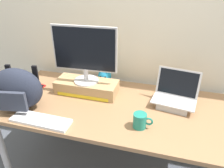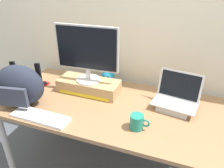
{
  "view_description": "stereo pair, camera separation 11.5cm",
  "coord_description": "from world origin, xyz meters",
  "views": [
    {
      "loc": [
        0.39,
        -1.37,
        1.68
      ],
      "look_at": [
        0.0,
        0.0,
        0.91
      ],
      "focal_mm": 36.32,
      "sensor_mm": 36.0,
      "label": 1
    },
    {
      "loc": [
        0.49,
        -1.34,
        1.68
      ],
      "look_at": [
        0.0,
        0.0,
        0.91
      ],
      "focal_mm": 36.32,
      "sensor_mm": 36.0,
      "label": 2
    }
  ],
  "objects": [
    {
      "name": "back_wall",
      "position": [
        0.0,
        0.5,
        1.3
      ],
      "size": [
        7.0,
        0.1,
        2.6
      ],
      "primitive_type": "cube",
      "color": "silver",
      "rests_on": "ground"
    },
    {
      "name": "desk",
      "position": [
        0.0,
        0.0,
        0.66
      ],
      "size": [
        1.71,
        0.8,
        0.73
      ],
      "color": "#99704C",
      "rests_on": "ground"
    },
    {
      "name": "toner_box_yellow",
      "position": [
        -0.25,
        0.12,
        0.78
      ],
      "size": [
        0.5,
        0.21,
        0.1
      ],
      "color": "tan",
      "rests_on": "desk"
    },
    {
      "name": "desktop_monitor",
      "position": [
        -0.25,
        0.12,
        1.07
      ],
      "size": [
        0.5,
        0.2,
        0.45
      ],
      "rotation": [
        0.0,
        0.0,
        0.06
      ],
      "color": "silver",
      "rests_on": "toner_box_yellow"
    },
    {
      "name": "open_laptop",
      "position": [
        0.45,
        0.13,
        0.78
      ],
      "size": [
        0.34,
        0.26,
        0.26
      ],
      "rotation": [
        0.0,
        0.0,
        -0.15
      ],
      "color": "#ADADB2",
      "rests_on": "desk"
    },
    {
      "name": "external_keyboard",
      "position": [
        -0.41,
        -0.32,
        0.74
      ],
      "size": [
        0.42,
        0.14,
        0.02
      ],
      "rotation": [
        0.0,
        0.0,
        -0.02
      ],
      "color": "white",
      "rests_on": "desk"
    },
    {
      "name": "messenger_backpack",
      "position": [
        -0.64,
        -0.21,
        0.88
      ],
      "size": [
        0.4,
        0.29,
        0.31
      ],
      "rotation": [
        0.0,
        0.0,
        0.18
      ],
      "color": "#232838",
      "rests_on": "desk"
    },
    {
      "name": "coffee_mug",
      "position": [
        0.24,
        -0.2,
        0.78
      ],
      "size": [
        0.13,
        0.09,
        0.1
      ],
      "color": "#1E7F70",
      "rests_on": "desk"
    },
    {
      "name": "cell_phone",
      "position": [
        -0.68,
        0.07,
        0.73
      ],
      "size": [
        0.1,
        0.15,
        0.01
      ],
      "rotation": [
        0.0,
        0.0,
        -0.23
      ],
      "color": "red",
      "rests_on": "desk"
    },
    {
      "name": "plush_toy",
      "position": [
        -0.16,
        0.34,
        0.79
      ],
      "size": [
        0.12,
        0.12,
        0.12
      ],
      "color": "#2393CC",
      "rests_on": "desk"
    }
  ]
}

